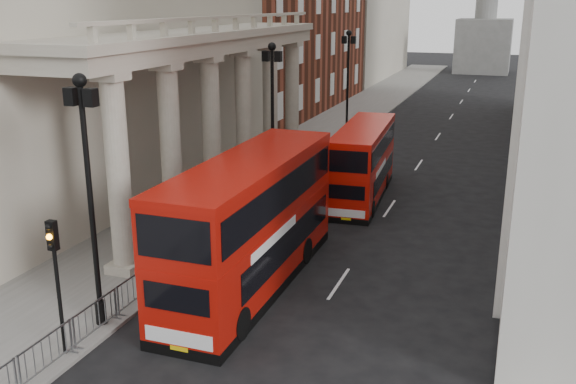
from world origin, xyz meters
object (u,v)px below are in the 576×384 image
object	(u,v)px
lamp_post_south	(89,186)
traffic_light	(55,263)
lamp_post_mid	(272,109)
pedestrian_c	(235,189)
lamp_post_north	(348,77)
bus_near	(251,221)
pedestrian_a	(167,212)
bus_far	(363,161)
pedestrian_b	(199,191)

from	to	relation	value
lamp_post_south	traffic_light	xyz separation A→B (m)	(0.10, -2.02, -1.80)
lamp_post_mid	pedestrian_c	xyz separation A→B (m)	(-1.27, -2.36, -3.99)
lamp_post_north	traffic_light	world-z (taller)	lamp_post_north
lamp_post_mid	bus_near	distance (m)	11.95
traffic_light	pedestrian_c	size ratio (longest dim) A/B	2.68
lamp_post_south	lamp_post_mid	xyz separation A→B (m)	(0.00, 16.00, 0.00)
lamp_post_mid	bus_near	size ratio (longest dim) A/B	0.72
lamp_post_north	pedestrian_c	bearing A→B (deg)	-93.95
lamp_post_south	pedestrian_c	xyz separation A→B (m)	(-1.27, 13.64, -3.99)
lamp_post_north	pedestrian_a	xyz separation A→B (m)	(-2.58, -23.12, -3.90)
traffic_light	pedestrian_c	distance (m)	15.87
traffic_light	lamp_post_south	bearing A→B (deg)	92.84
bus_far	pedestrian_a	xyz separation A→B (m)	(-7.34, -8.51, -1.10)
lamp_post_north	bus_far	size ratio (longest dim) A/B	0.88
pedestrian_a	pedestrian_b	world-z (taller)	pedestrian_a
pedestrian_b	pedestrian_c	world-z (taller)	pedestrian_b
pedestrian_a	pedestrian_b	bearing A→B (deg)	76.28
traffic_light	bus_near	bearing A→B (deg)	63.79
pedestrian_c	bus_near	bearing A→B (deg)	-46.15
pedestrian_c	traffic_light	bearing A→B (deg)	-69.27
lamp_post_south	lamp_post_north	size ratio (longest dim) A/B	1.00
bus_near	lamp_post_south	bearing A→B (deg)	-125.94
lamp_post_north	pedestrian_c	distance (m)	18.83
lamp_post_north	bus_far	xyz separation A→B (m)	(4.76, -14.61, -2.81)
bus_far	pedestrian_c	world-z (taller)	bus_far
lamp_post_north	bus_near	xyz separation A→B (m)	(3.46, -27.20, -2.31)
pedestrian_c	pedestrian_b	bearing A→B (deg)	-129.43
bus_near	pedestrian_c	bearing A→B (deg)	117.93
bus_near	bus_far	bearing A→B (deg)	83.90
pedestrian_a	bus_far	bearing A→B (deg)	31.36
pedestrian_a	pedestrian_b	xyz separation A→B (m)	(-0.26, 3.66, -0.02)
traffic_light	pedestrian_a	xyz separation A→B (m)	(-2.68, 10.90, -2.10)
bus_far	pedestrian_c	size ratio (longest dim) A/B	5.89
lamp_post_north	bus_near	world-z (taller)	lamp_post_north
lamp_post_south	pedestrian_b	world-z (taller)	lamp_post_south
traffic_light	pedestrian_b	bearing A→B (deg)	101.42
lamp_post_south	pedestrian_a	bearing A→B (deg)	106.18
lamp_post_mid	pedestrian_c	world-z (taller)	lamp_post_mid
lamp_post_south	bus_near	bearing A→B (deg)	54.23
pedestrian_a	bus_near	bearing A→B (deg)	-51.94
bus_near	lamp_post_north	bearing A→B (deg)	97.07
traffic_light	bus_near	world-z (taller)	bus_near
bus_near	pedestrian_a	world-z (taller)	bus_near
lamp_post_mid	bus_far	xyz separation A→B (m)	(4.76, 1.39, -2.81)
lamp_post_south	bus_far	world-z (taller)	lamp_post_south
traffic_light	pedestrian_b	distance (m)	15.01
lamp_post_south	pedestrian_c	bearing A→B (deg)	95.31
lamp_post_south	lamp_post_north	distance (m)	32.00
lamp_post_north	traffic_light	xyz separation A→B (m)	(0.10, -34.02, -1.80)
pedestrian_b	pedestrian_a	bearing A→B (deg)	78.73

